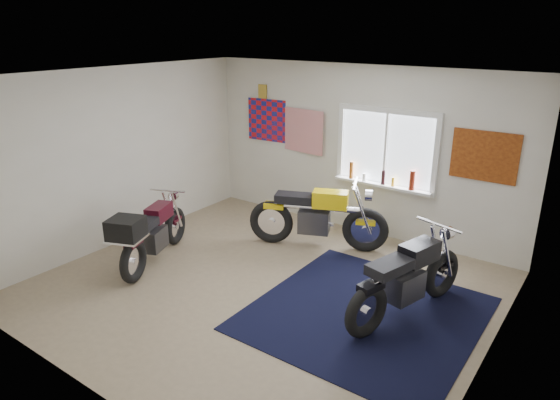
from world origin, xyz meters
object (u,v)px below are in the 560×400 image
Objects in this scene: black_chrome_bike at (407,280)px; maroon_tourer at (150,233)px; yellow_triumph at (317,218)px; navy_rug at (365,313)px.

maroon_tourer is (-3.44, -0.89, 0.04)m from black_chrome_bike.
yellow_triumph reaches higher than maroon_tourer.
yellow_triumph reaches higher than navy_rug.
black_chrome_bike is at bearing -51.71° from yellow_triumph.
black_chrome_bike reaches higher than maroon_tourer.
maroon_tourer is (-3.06, -0.62, 0.49)m from navy_rug.
maroon_tourer is at bearing -152.08° from yellow_triumph.
navy_rug is 0.64m from black_chrome_bike.
navy_rug is 3.17m from maroon_tourer.
black_chrome_bike is at bearing -97.24° from maroon_tourer.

